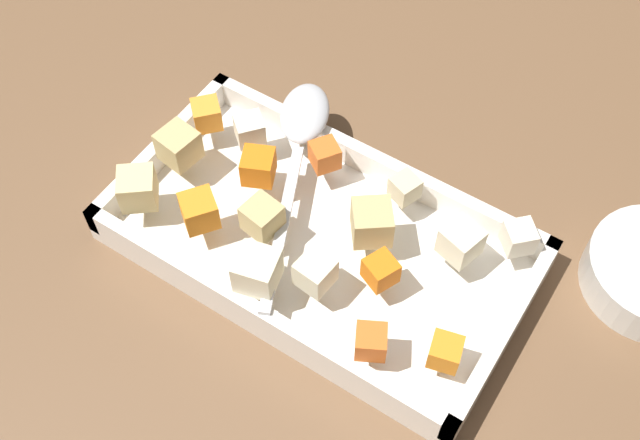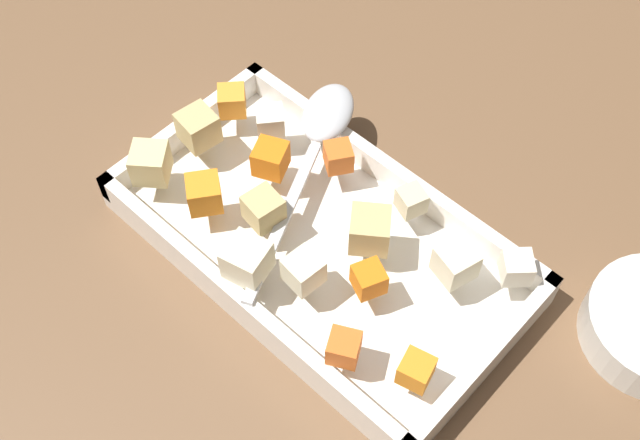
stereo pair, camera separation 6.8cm
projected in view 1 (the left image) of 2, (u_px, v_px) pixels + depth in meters
ground_plane at (311, 241)px, 0.73m from camera, size 4.00×4.00×0.00m
baking_dish at (320, 245)px, 0.72m from camera, size 0.37×0.20×0.04m
carrot_chunk_near_right at (381, 271)px, 0.65m from camera, size 0.03×0.03×0.02m
carrot_chunk_corner_nw at (325, 155)px, 0.72m from camera, size 0.03×0.03×0.02m
carrot_chunk_heap_top at (199, 211)px, 0.68m from camera, size 0.04×0.04×0.03m
carrot_chunk_mid_left at (445, 352)px, 0.61m from camera, size 0.03×0.03×0.02m
carrot_chunk_corner_ne at (371, 342)px, 0.62m from camera, size 0.03×0.03×0.02m
carrot_chunk_mid_right at (207, 114)px, 0.75m from camera, size 0.04×0.04×0.03m
carrot_chunk_near_spoon at (258, 166)px, 0.71m from camera, size 0.04×0.04×0.03m
potato_chunk_center at (461, 242)px, 0.66m from camera, size 0.04×0.04×0.03m
potato_chunk_heap_side at (253, 268)px, 0.65m from camera, size 0.04×0.04×0.03m
potato_chunk_under_handle at (179, 146)px, 0.72m from camera, size 0.04×0.04×0.03m
potato_chunk_near_left at (138, 188)px, 0.69m from camera, size 0.04×0.04×0.03m
potato_chunk_back_center at (262, 218)px, 0.68m from camera, size 0.03×0.03×0.03m
potato_chunk_rim_edge at (405, 188)px, 0.70m from camera, size 0.03×0.03×0.02m
potato_chunk_corner_sw at (372, 222)px, 0.67m from camera, size 0.05×0.05×0.03m
potato_chunk_front_center at (315, 272)px, 0.65m from camera, size 0.03×0.03×0.03m
parsnip_chunk_far_right at (250, 130)px, 0.74m from camera, size 0.04×0.04×0.03m
parsnip_chunk_far_left at (519, 237)px, 0.67m from camera, size 0.03×0.03×0.02m
serving_spoon at (302, 125)px, 0.74m from camera, size 0.13×0.24×0.02m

